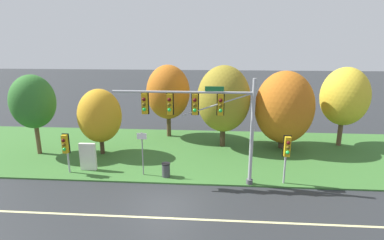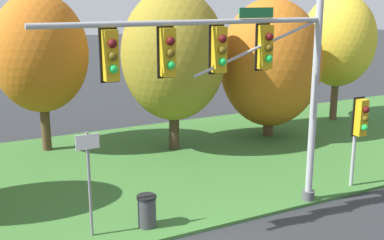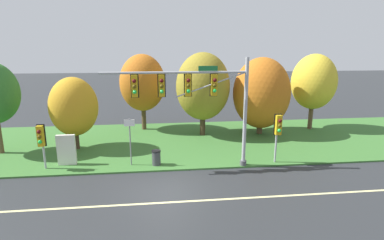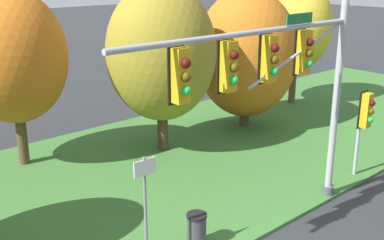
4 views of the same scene
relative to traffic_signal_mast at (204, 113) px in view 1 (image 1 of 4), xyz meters
The scene contains 15 objects.
ground_plane 5.66m from the traffic_signal_mast, 125.16° to the right, with size 160.00×160.00×0.00m, color #282B2D.
lane_stripe 6.33m from the traffic_signal_mast, 116.09° to the right, with size 36.00×0.16×0.01m, color beige.
grass_verge 7.38m from the traffic_signal_mast, 109.30° to the left, with size 48.00×11.50×0.10m, color #386B2D.
traffic_signal_mast is the anchor object (origin of this frame).
pedestrian_signal_near_kerb 5.48m from the traffic_signal_mast, ahead, with size 0.46×0.55×3.14m.
pedestrian_signal_further_along 9.42m from the traffic_signal_mast, behind, with size 0.46×0.55×2.75m.
route_sign_post 4.85m from the traffic_signal_mast, 168.35° to the left, with size 0.63×0.08×2.93m.
tree_nearest_road 13.69m from the traffic_signal_mast, 162.64° to the left, with size 3.27×3.27×6.20m.
tree_left_of_mast 9.33m from the traffic_signal_mast, 151.34° to the left, with size 3.30×3.30×5.13m.
tree_behind_signpost 9.96m from the traffic_signal_mast, 110.76° to the left, with size 3.91×3.91×6.59m.
tree_mid_verge 7.06m from the traffic_signal_mast, 78.70° to the left, with size 4.34×4.34×6.75m.
tree_tall_centre 9.30m from the traffic_signal_mast, 47.47° to the left, with size 4.68×4.68×6.36m.
tree_right_far 13.70m from the traffic_signal_mast, 34.71° to the left, with size 3.82×3.82×6.59m.
info_kiosk 8.77m from the traffic_signal_mast, behind, with size 1.10×0.24×1.90m.
trash_bin 4.72m from the traffic_signal_mast, 165.06° to the left, with size 0.56×0.56×0.93m.
Camera 1 is at (2.50, -14.44, 8.66)m, focal length 28.00 mm.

